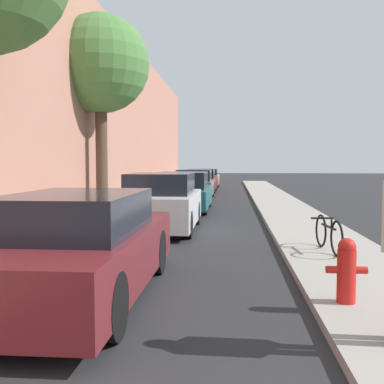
% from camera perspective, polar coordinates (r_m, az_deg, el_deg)
% --- Properties ---
extents(ground_plane, '(120.00, 120.00, 0.00)m').
position_cam_1_polar(ground_plane, '(15.47, 1.43, -2.93)').
color(ground_plane, '#28282B').
extents(sidewalk_left, '(2.00, 52.00, 0.12)m').
position_cam_1_polar(sidewalk_left, '(15.91, -9.06, -2.57)').
color(sidewalk_left, '#9E998E').
rests_on(sidewalk_left, ground).
extents(sidewalk_right, '(2.00, 52.00, 0.12)m').
position_cam_1_polar(sidewalk_right, '(15.56, 12.16, -2.75)').
color(sidewalk_right, '#9E998E').
rests_on(sidewalk_right, ground).
extents(building_facade_left, '(0.70, 52.00, 7.54)m').
position_cam_1_polar(building_facade_left, '(16.32, -13.88, 10.58)').
color(building_facade_left, tan).
rests_on(building_facade_left, ground).
extents(parked_car_maroon, '(1.73, 4.54, 1.40)m').
position_cam_1_polar(parked_car_maroon, '(6.23, -13.51, -6.70)').
color(parked_car_maroon, black).
rests_on(parked_car_maroon, ground).
extents(parked_car_white, '(1.79, 3.99, 1.50)m').
position_cam_1_polar(parked_car_white, '(12.06, -3.75, -1.42)').
color(parked_car_white, black).
rests_on(parked_car_white, ground).
extents(parked_car_teal, '(1.90, 4.55, 1.43)m').
position_cam_1_polar(parked_car_teal, '(16.96, -1.06, -0.05)').
color(parked_car_teal, black).
rests_on(parked_car_teal, ground).
extents(parked_car_grey, '(1.81, 3.99, 1.42)m').
position_cam_1_polar(parked_car_grey, '(22.69, 0.32, 0.89)').
color(parked_car_grey, black).
rests_on(parked_car_grey, ground).
extents(parked_car_red, '(1.74, 4.28, 1.38)m').
position_cam_1_polar(parked_car_red, '(27.85, 1.19, 1.38)').
color(parked_car_red, black).
rests_on(parked_car_red, ground).
extents(parked_car_champagne, '(1.79, 4.15, 1.30)m').
position_cam_1_polar(parked_car_champagne, '(33.23, 1.78, 1.70)').
color(parked_car_champagne, black).
rests_on(parked_car_champagne, ground).
extents(street_tree_far, '(3.23, 3.23, 6.52)m').
position_cam_1_polar(street_tree_far, '(16.09, -11.20, 15.05)').
color(street_tree_far, '#4C3A2B').
rests_on(street_tree_far, sidewalk_left).
extents(fire_hydrant, '(0.48, 0.22, 0.77)m').
position_cam_1_polar(fire_hydrant, '(5.85, 18.49, -9.04)').
color(fire_hydrant, red).
rests_on(fire_hydrant, sidewalk_right).
extents(bicycle, '(0.44, 1.56, 0.64)m').
position_cam_1_polar(bicycle, '(9.05, 16.43, -4.95)').
color(bicycle, black).
rests_on(bicycle, sidewalk_right).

